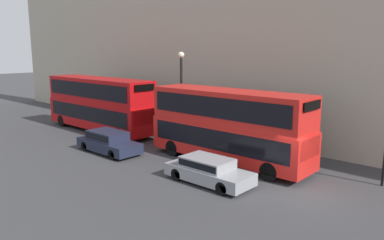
{
  "coord_description": "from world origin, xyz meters",
  "views": [
    {
      "loc": [
        -15.6,
        -7.56,
        6.6
      ],
      "look_at": [
        0.48,
        7.0,
        2.49
      ],
      "focal_mm": 35.0,
      "sensor_mm": 36.0,
      "label": 1
    }
  ],
  "objects_px": {
    "bus_leading": "(228,123)",
    "car_hatchback": "(108,141)",
    "bus_second_in_queue": "(99,102)",
    "car_dark_sedan": "(208,170)",
    "pedestrian": "(116,115)"
  },
  "relations": [
    {
      "from": "bus_leading",
      "to": "car_hatchback",
      "type": "bearing_deg",
      "value": 115.65
    },
    {
      "from": "bus_leading",
      "to": "bus_second_in_queue",
      "type": "distance_m",
      "value": 12.99
    },
    {
      "from": "bus_leading",
      "to": "car_hatchback",
      "type": "height_order",
      "value": "bus_leading"
    },
    {
      "from": "bus_leading",
      "to": "pedestrian",
      "type": "relative_size",
      "value": 5.83
    },
    {
      "from": "car_hatchback",
      "to": "pedestrian",
      "type": "bearing_deg",
      "value": 50.68
    },
    {
      "from": "car_dark_sedan",
      "to": "car_hatchback",
      "type": "xyz_separation_m",
      "value": [
        0.0,
        8.41,
        0.06
      ]
    },
    {
      "from": "bus_leading",
      "to": "car_hatchback",
      "type": "relative_size",
      "value": 2.16
    },
    {
      "from": "bus_second_in_queue",
      "to": "car_hatchback",
      "type": "bearing_deg",
      "value": -119.91
    },
    {
      "from": "bus_second_in_queue",
      "to": "car_dark_sedan",
      "type": "xyz_separation_m",
      "value": [
        -3.4,
        -14.33,
        -1.7
      ]
    },
    {
      "from": "car_hatchback",
      "to": "car_dark_sedan",
      "type": "bearing_deg",
      "value": -90.0
    },
    {
      "from": "bus_leading",
      "to": "pedestrian",
      "type": "bearing_deg",
      "value": 79.98
    },
    {
      "from": "pedestrian",
      "to": "car_hatchback",
      "type": "bearing_deg",
      "value": -129.32
    },
    {
      "from": "bus_leading",
      "to": "car_hatchback",
      "type": "distance_m",
      "value": 8.02
    },
    {
      "from": "bus_second_in_queue",
      "to": "car_hatchback",
      "type": "relative_size",
      "value": 2.43
    },
    {
      "from": "bus_leading",
      "to": "car_dark_sedan",
      "type": "xyz_separation_m",
      "value": [
        -3.4,
        -1.33,
        -1.68
      ]
    }
  ]
}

